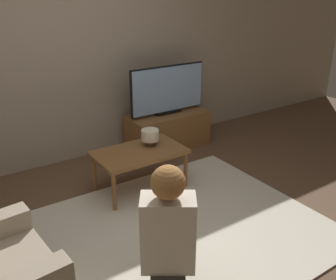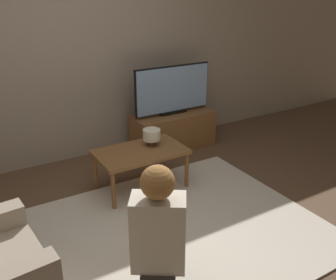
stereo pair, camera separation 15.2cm
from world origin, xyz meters
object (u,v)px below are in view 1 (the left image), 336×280
Objects in this scene: person_kneeling at (168,238)px; table_lamp at (150,136)px; coffee_table at (140,155)px; tv at (168,90)px.

person_kneeling is 1.62m from table_lamp.
person_kneeling is at bearing -112.76° from coffee_table.
table_lamp is at bearing 20.22° from coffee_table.
coffee_table is 0.23m from table_lamp.
person_kneeling reaches higher than table_lamp.
table_lamp is at bearing -83.56° from person_kneeling.
tv is 1.18m from coffee_table.
table_lamp reaches higher than coffee_table.
tv reaches higher than coffee_table.
table_lamp is (0.74, 1.44, 0.03)m from person_kneeling.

